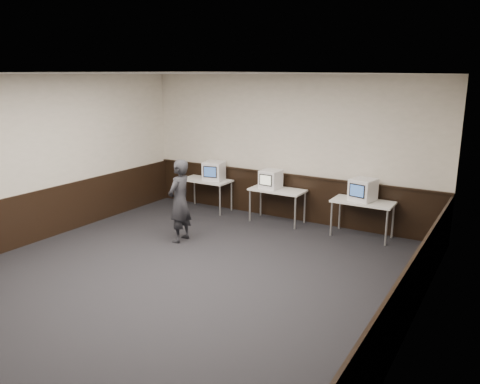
{
  "coord_description": "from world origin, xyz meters",
  "views": [
    {
      "loc": [
        4.43,
        -5.33,
        3.19
      ],
      "look_at": [
        0.25,
        1.6,
        1.15
      ],
      "focal_mm": 35.0,
      "sensor_mm": 36.0,
      "label": 1
    }
  ],
  "objects_px": {
    "emac_left": "(214,171)",
    "person": "(180,201)",
    "desk_left": "(206,182)",
    "desk_center": "(277,192)",
    "desk_right": "(363,204)",
    "emac_right": "(363,190)",
    "emac_center": "(271,179)"
  },
  "relations": [
    {
      "from": "desk_right",
      "to": "emac_right",
      "type": "bearing_deg",
      "value": 141.48
    },
    {
      "from": "desk_left",
      "to": "emac_center",
      "type": "height_order",
      "value": "emac_center"
    },
    {
      "from": "emac_left",
      "to": "emac_right",
      "type": "xyz_separation_m",
      "value": [
        3.57,
        -0.01,
        -0.0
      ]
    },
    {
      "from": "emac_left",
      "to": "emac_right",
      "type": "distance_m",
      "value": 3.57
    },
    {
      "from": "desk_left",
      "to": "emac_right",
      "type": "bearing_deg",
      "value": 0.31
    },
    {
      "from": "desk_left",
      "to": "person",
      "type": "height_order",
      "value": "person"
    },
    {
      "from": "desk_right",
      "to": "emac_center",
      "type": "height_order",
      "value": "emac_center"
    },
    {
      "from": "desk_left",
      "to": "desk_center",
      "type": "height_order",
      "value": "same"
    },
    {
      "from": "desk_center",
      "to": "desk_right",
      "type": "distance_m",
      "value": 1.9
    },
    {
      "from": "desk_center",
      "to": "person",
      "type": "bearing_deg",
      "value": -117.64
    },
    {
      "from": "desk_right",
      "to": "emac_left",
      "type": "height_order",
      "value": "emac_left"
    },
    {
      "from": "desk_center",
      "to": "desk_right",
      "type": "bearing_deg",
      "value": 0.0
    },
    {
      "from": "emac_center",
      "to": "person",
      "type": "bearing_deg",
      "value": -111.28
    },
    {
      "from": "desk_center",
      "to": "emac_right",
      "type": "distance_m",
      "value": 1.9
    },
    {
      "from": "emac_center",
      "to": "person",
      "type": "height_order",
      "value": "person"
    },
    {
      "from": "desk_center",
      "to": "person",
      "type": "distance_m",
      "value": 2.33
    },
    {
      "from": "desk_center",
      "to": "emac_left",
      "type": "distance_m",
      "value": 1.72
    },
    {
      "from": "emac_center",
      "to": "desk_left",
      "type": "bearing_deg",
      "value": -177.59
    },
    {
      "from": "desk_left",
      "to": "emac_right",
      "type": "height_order",
      "value": "emac_right"
    },
    {
      "from": "desk_right",
      "to": "emac_left",
      "type": "xyz_separation_m",
      "value": [
        -3.6,
        0.03,
        0.29
      ]
    },
    {
      "from": "desk_right",
      "to": "emac_center",
      "type": "xyz_separation_m",
      "value": [
        -2.07,
        -0.0,
        0.28
      ]
    },
    {
      "from": "desk_center",
      "to": "emac_left",
      "type": "xyz_separation_m",
      "value": [
        -1.7,
        0.03,
        0.29
      ]
    },
    {
      "from": "desk_left",
      "to": "emac_left",
      "type": "bearing_deg",
      "value": 7.67
    },
    {
      "from": "emac_left",
      "to": "desk_left",
      "type": "bearing_deg",
      "value": 175.48
    },
    {
      "from": "desk_right",
      "to": "person",
      "type": "distance_m",
      "value": 3.63
    },
    {
      "from": "emac_right",
      "to": "person",
      "type": "distance_m",
      "value": 3.62
    },
    {
      "from": "desk_left",
      "to": "emac_center",
      "type": "bearing_deg",
      "value": -0.14
    },
    {
      "from": "emac_left",
      "to": "person",
      "type": "xyz_separation_m",
      "value": [
        0.62,
        -2.09,
        -0.16
      ]
    },
    {
      "from": "emac_center",
      "to": "emac_right",
      "type": "xyz_separation_m",
      "value": [
        2.05,
        0.02,
        0.02
      ]
    },
    {
      "from": "emac_center",
      "to": "person",
      "type": "relative_size",
      "value": 0.28
    },
    {
      "from": "desk_right",
      "to": "emac_center",
      "type": "bearing_deg",
      "value": -179.88
    },
    {
      "from": "desk_left",
      "to": "emac_center",
      "type": "relative_size",
      "value": 2.62
    }
  ]
}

